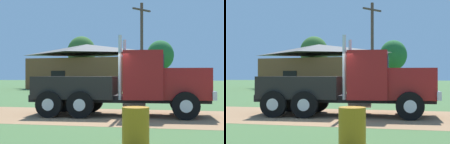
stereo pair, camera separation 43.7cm
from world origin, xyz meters
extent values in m
plane|color=#436636|center=(0.00, 0.00, 0.00)|extent=(200.00, 200.00, 0.00)
cube|color=#9B714D|center=(0.00, 0.00, 0.00)|extent=(120.00, 5.65, 0.01)
cube|color=black|center=(0.67, 0.34, 0.71)|extent=(7.36, 1.95, 0.28)
cube|color=maroon|center=(3.38, 0.51, 1.33)|extent=(1.96, 2.08, 1.23)
cube|color=silver|center=(4.35, 0.57, 0.89)|extent=(0.29, 2.17, 0.32)
cube|color=maroon|center=(1.69, 0.41, 1.67)|extent=(1.68, 2.34, 1.92)
cube|color=#2D3D4C|center=(2.48, 0.46, 2.06)|extent=(0.16, 1.88, 0.84)
cylinder|color=silver|center=(0.75, 1.24, 1.97)|extent=(0.14, 0.14, 2.52)
cylinder|color=silver|center=(0.86, -0.54, 1.97)|extent=(0.14, 0.14, 2.52)
cylinder|color=silver|center=(1.17, 1.36, 0.50)|extent=(1.03, 0.58, 0.52)
cube|color=black|center=(-1.12, 0.23, 1.17)|extent=(3.43, 2.45, 0.90)
cylinder|color=black|center=(3.22, 1.63, 0.52)|extent=(1.06, 0.36, 1.05)
cylinder|color=silver|center=(3.21, 1.79, 0.52)|extent=(0.47, 0.07, 0.47)
cylinder|color=black|center=(3.36, -0.61, 0.52)|extent=(1.06, 0.36, 1.05)
cylinder|color=silver|center=(3.37, -0.77, 0.52)|extent=(0.47, 0.07, 0.47)
cylinder|color=black|center=(-2.04, 1.30, 0.52)|extent=(1.06, 0.36, 1.05)
cylinder|color=silver|center=(-2.05, 1.46, 0.52)|extent=(0.47, 0.07, 0.47)
cylinder|color=black|center=(-1.90, -0.94, 0.52)|extent=(1.06, 0.36, 1.05)
cylinder|color=silver|center=(-1.89, -1.10, 0.52)|extent=(0.47, 0.07, 0.47)
cylinder|color=black|center=(-0.79, 1.38, 0.52)|extent=(1.06, 0.36, 1.05)
cylinder|color=silver|center=(-0.80, 1.54, 0.52)|extent=(0.47, 0.07, 0.47)
cylinder|color=black|center=(-0.65, -0.86, 0.52)|extent=(1.06, 0.36, 1.05)
cylinder|color=silver|center=(-0.64, -1.02, 0.52)|extent=(0.47, 0.07, 0.47)
cylinder|color=#B27214|center=(2.12, -5.66, 0.46)|extent=(0.63, 0.63, 0.92)
cube|color=brown|center=(-8.14, 26.95, 1.85)|extent=(13.51, 9.53, 3.70)
pyramid|color=#4E4E4E|center=(-8.14, 26.95, 4.94)|extent=(14.18, 10.01, 1.24)
cube|color=black|center=(-10.55, 23.28, 1.10)|extent=(1.79, 0.31, 2.20)
cylinder|color=#503930|center=(-0.05, 15.80, 4.00)|extent=(0.26, 0.26, 8.01)
cube|color=#503930|center=(-0.05, 15.80, 7.41)|extent=(1.43, 1.85, 0.14)
cylinder|color=#513823|center=(-10.63, 33.09, 1.73)|extent=(0.44, 0.44, 3.45)
ellipsoid|color=#36652A|center=(-10.63, 33.09, 5.08)|extent=(4.07, 4.07, 4.47)
cylinder|color=#513823|center=(0.17, 42.05, 1.62)|extent=(0.44, 0.44, 3.23)
ellipsoid|color=#25652E|center=(0.17, 42.05, 5.00)|extent=(4.42, 4.42, 4.86)
camera|label=1|loc=(3.09, -13.36, 1.66)|focal=53.75mm
camera|label=2|loc=(3.52, -13.27, 1.66)|focal=53.75mm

